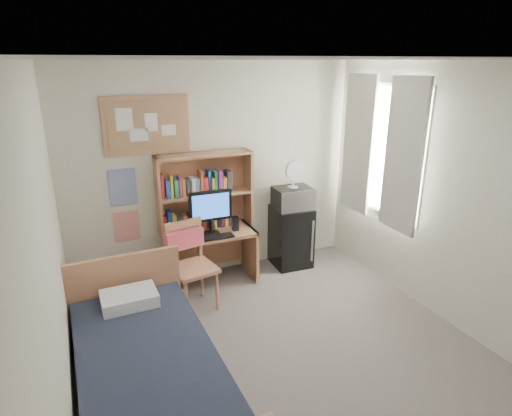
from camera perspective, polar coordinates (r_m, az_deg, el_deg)
name	(u,v)px	position (r m, az deg, el deg)	size (l,w,h in m)	color
floor	(296,368)	(4.10, 5.35, -20.47)	(3.60, 4.20, 0.02)	slate
ceiling	(307,59)	(3.16, 6.88, 19.08)	(3.60, 4.20, 0.02)	silver
wall_back	(215,173)	(5.25, -5.44, 4.73)	(3.60, 0.04, 2.60)	silver
wall_left	(53,277)	(3.02, -25.46, -8.26)	(0.04, 4.20, 2.60)	silver
wall_right	(465,203)	(4.55, 26.12, 0.56)	(0.04, 4.20, 2.60)	silver
window_unit	(381,150)	(5.26, 16.36, 7.43)	(0.10, 1.40, 1.70)	white
curtain_left	(403,157)	(4.95, 19.05, 6.46)	(0.04, 0.55, 1.70)	beige
curtain_right	(358,144)	(5.55, 13.48, 8.25)	(0.04, 0.55, 1.70)	beige
bulletin_board	(147,125)	(4.93, -14.37, 10.65)	(0.94, 0.03, 0.64)	#A47D57
poster_wave	(123,187)	(5.02, -17.35, 2.69)	(0.30, 0.01, 0.42)	#2845A0
poster_japan	(127,226)	(5.17, -16.84, -2.31)	(0.28, 0.01, 0.36)	red
desk	(211,257)	(5.25, -6.03, -6.54)	(1.06, 0.53, 0.66)	#B27D57
desk_chair	(193,268)	(4.68, -8.37, -7.89)	(0.49, 0.49, 0.98)	tan
mini_fridge	(291,236)	(5.66, 4.67, -3.76)	(0.47, 0.47, 0.80)	black
bed	(150,385)	(3.58, -13.97, -21.88)	(1.01, 2.01, 0.55)	black
hutch	(205,192)	(5.10, -6.83, 2.19)	(1.13, 0.29, 0.92)	#B27D57
monitor	(211,212)	(4.97, -6.07, -0.60)	(0.50, 0.04, 0.54)	black
keyboard	(215,237)	(4.94, -5.50, -3.91)	(0.44, 0.14, 0.02)	black
speaker_left	(186,231)	(4.97, -9.31, -3.10)	(0.06, 0.06, 0.16)	black
speaker_right	(235,224)	(5.12, -2.78, -2.08)	(0.07, 0.07, 0.17)	black
water_bottle	(171,232)	(4.89, -11.27, -3.22)	(0.06, 0.06, 0.22)	white
hoodie	(184,239)	(4.73, -9.60, -4.05)	(0.43, 0.13, 0.20)	#F35C69
microwave	(293,198)	(5.46, 4.91, 1.36)	(0.47, 0.36, 0.27)	#B9B9BE
desk_fan	(293,175)	(5.38, 5.00, 4.39)	(0.26, 0.26, 0.33)	white
pillow	(129,298)	(4.00, -16.54, -11.48)	(0.47, 0.33, 0.11)	white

